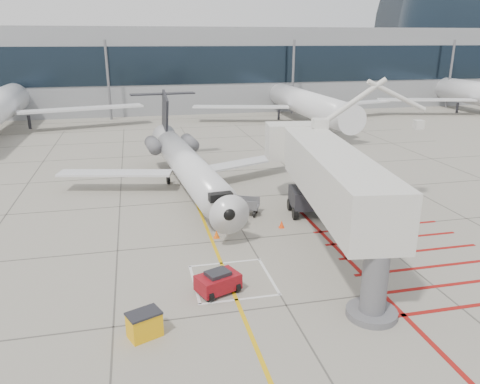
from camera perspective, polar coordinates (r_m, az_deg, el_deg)
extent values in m
plane|color=gray|center=(26.36, 2.92, -9.16)|extent=(260.00, 260.00, 0.00)
cone|color=#FF600D|center=(29.94, -2.88, -5.14)|extent=(0.37, 0.37, 0.52)
cone|color=#FF420D|center=(31.60, 5.09, -3.92)|extent=(0.36, 0.36, 0.51)
cube|color=gray|center=(94.11, -2.76, 15.03)|extent=(180.00, 28.00, 14.00)
cube|color=black|center=(80.28, -0.95, 15.22)|extent=(180.00, 0.10, 6.00)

